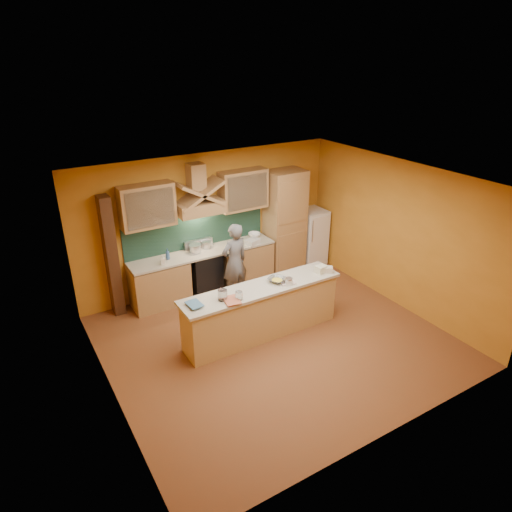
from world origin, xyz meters
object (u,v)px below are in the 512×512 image
stove (204,272)px  kitchen_scale (289,282)px  mixing_bowl (277,280)px  fridge (311,237)px  person (235,262)px

stove → kitchen_scale: 2.23m
kitchen_scale → mixing_bowl: size_ratio=0.41×
fridge → stove: bearing=180.0°
person → mixing_bowl: 1.39m
mixing_bowl → fridge: bearing=40.8°
person → kitchen_scale: (0.20, -1.56, 0.21)m
stove → kitchen_scale: size_ratio=7.39×
person → kitchen_scale: 1.58m
kitchen_scale → stove: bearing=130.5°
kitchen_scale → mixing_bowl: (-0.11, 0.19, -0.01)m
fridge → kitchen_scale: bearing=-135.0°
stove → person: 0.75m
stove → person: bearing=-49.9°
stove → person: (0.43, -0.51, 0.34)m
mixing_bowl → kitchen_scale: bearing=-58.5°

